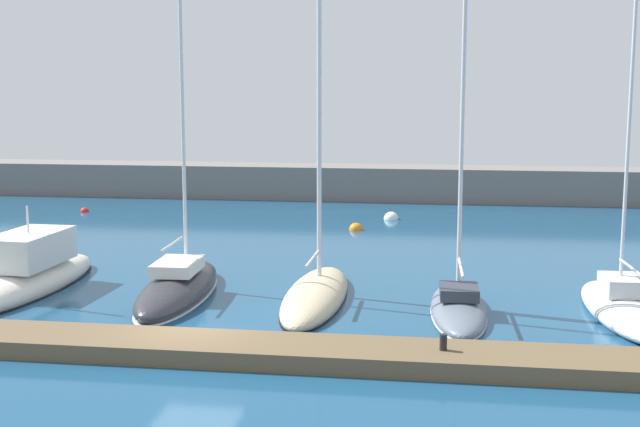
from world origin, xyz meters
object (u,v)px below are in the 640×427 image
Objects in this scene: sailboat_slate_sixth at (458,304)px; dock_bollard at (443,342)px; sailboat_white_seventh at (622,306)px; mooring_buoy_red at (85,212)px; motorboat_ivory_third at (29,275)px; sailboat_sand_fifth at (316,291)px; mooring_buoy_orange at (356,230)px; sailboat_charcoal_fourth at (178,287)px; mooring_buoy_white at (391,219)px.

dock_bollard is (-0.52, -5.71, 0.42)m from sailboat_slate_sixth.
mooring_buoy_red is at bearing 51.61° from sailboat_white_seventh.
motorboat_ivory_third is 20.22m from mooring_buoy_red.
sailboat_slate_sixth is 5.37m from sailboat_white_seventh.
sailboat_white_seventh is 8.45m from dock_bollard.
sailboat_sand_fifth is at bearing -88.77° from motorboat_ivory_third.
mooring_buoy_orange is at bearing 101.93° from dock_bollard.
sailboat_charcoal_fourth is at bearing -57.53° from mooring_buoy_red.
sailboat_white_seventh is at bearing -90.04° from motorboat_ivory_third.
sailboat_sand_fifth is at bearing -47.95° from mooring_buoy_red.
mooring_buoy_red is (-17.33, 19.22, -0.35)m from sailboat_sand_fifth.
mooring_buoy_orange is (-5.11, 16.00, -0.30)m from sailboat_slate_sixth.
sailboat_slate_sixth is (9.99, -0.72, -0.07)m from sailboat_charcoal_fourth.
sailboat_charcoal_fourth is 17.78× the size of mooring_buoy_white.
motorboat_ivory_third is 0.69× the size of sailboat_slate_sixth.
sailboat_slate_sixth reaches higher than mooring_buoy_white.
sailboat_slate_sixth reaches higher than sailboat_white_seventh.
sailboat_white_seventh is 15.23× the size of mooring_buoy_orange.
dock_bollard is (15.32, -6.65, 0.17)m from motorboat_ivory_third.
motorboat_ivory_third is at bearing 89.74° from sailboat_sand_fifth.
sailboat_slate_sixth is at bearing -72.29° from mooring_buoy_orange.
sailboat_charcoal_fourth is (5.85, -0.23, -0.18)m from motorboat_ivory_third.
sailboat_sand_fifth is 10.35m from sailboat_white_seventh.
sailboat_slate_sixth is 30.47× the size of dock_bollard.
sailboat_charcoal_fourth reaches higher than mooring_buoy_red.
mooring_buoy_red is 1.23× the size of dock_bollard.
sailboat_sand_fifth is 41.36× the size of dock_bollard.
motorboat_ivory_third is 18.50m from mooring_buoy_orange.
dock_bollard is (21.80, -25.81, 0.73)m from mooring_buoy_red.
motorboat_ivory_third is 21.21m from sailboat_white_seventh.
sailboat_charcoal_fourth is 1.35× the size of sailboat_white_seventh.
motorboat_ivory_third is 16.71m from dock_bollard.
dock_bollard is at bearing -127.03° from sailboat_charcoal_fourth.
mooring_buoy_orange is (4.88, 15.28, -0.38)m from sailboat_charcoal_fourth.
mooring_buoy_white is 1.97× the size of dock_bollard.
sailboat_charcoal_fourth reaches higher than mooring_buoy_orange.
dock_bollard reaches higher than mooring_buoy_orange.
sailboat_sand_fifth is at bearing 124.12° from dock_bollard.
sailboat_charcoal_fourth reaches higher than motorboat_ivory_third.
sailboat_charcoal_fourth reaches higher than dock_bollard.
motorboat_ivory_third is 10.86m from sailboat_sand_fifth.
sailboat_slate_sixth is 5.75m from dock_bollard.
dock_bollard is at bearing -78.07° from mooring_buoy_orange.
sailboat_sand_fifth is (10.86, -0.06, -0.21)m from motorboat_ivory_third.
sailboat_sand_fifth is 5.07m from sailboat_slate_sixth.
sailboat_white_seventh is 21.04× the size of mooring_buoy_red.
sailboat_charcoal_fourth is 15.35m from sailboat_white_seventh.
sailboat_slate_sixth reaches higher than mooring_buoy_orange.
motorboat_ivory_third is 12.37× the size of mooring_buoy_orange.
motorboat_ivory_third is at bearing 85.51° from sailboat_white_seventh.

